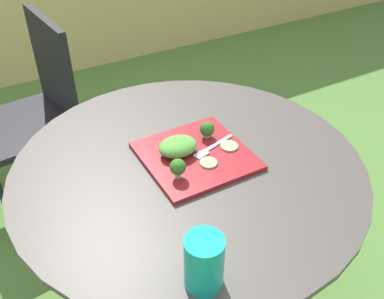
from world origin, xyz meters
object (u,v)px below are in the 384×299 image
(salad_plate, at_px, (196,156))
(fork, at_px, (210,148))
(drinking_glass, at_px, (204,265))
(patio_chair, at_px, (36,104))

(salad_plate, bearing_deg, fork, 0.67)
(salad_plate, relative_size, fork, 1.94)
(drinking_glass, relative_size, fork, 0.86)
(patio_chair, xyz_separation_m, fork, (0.34, -0.94, 0.24))
(patio_chair, xyz_separation_m, drinking_glass, (0.09, -1.32, 0.28))
(patio_chair, distance_m, drinking_glass, 1.35)
(drinking_glass, bearing_deg, salad_plate, 62.47)
(patio_chair, height_order, drinking_glass, patio_chair)
(drinking_glass, xyz_separation_m, fork, (0.25, 0.38, -0.04))
(salad_plate, bearing_deg, drinking_glass, -117.53)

